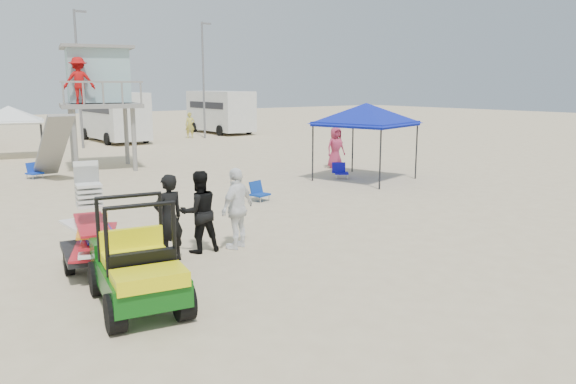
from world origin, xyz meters
TOP-DOWN VIEW (x-y plane):
  - ground at (0.00, 0.00)m, footprint 140.00×140.00m
  - utility_cart at (-3.73, 1.57)m, footprint 1.61×2.61m
  - surf_trailer at (-3.72, 3.90)m, footprint 1.46×2.27m
  - man_left at (-2.21, 3.60)m, footprint 0.75×0.56m
  - man_mid at (-1.36, 3.85)m, footprint 0.98×0.81m
  - man_right at (-0.51, 3.60)m, footprint 1.20×0.86m
  - lifeguard_tower at (1.09, 18.05)m, footprint 3.96×3.96m
  - canopy_blue at (8.56, 8.74)m, footprint 3.87×3.87m
  - canopy_white_c at (-1.32, 24.63)m, footprint 3.71×3.71m
  - beach_chair_a at (-1.97, 17.00)m, footprint 0.69×0.75m
  - beach_chair_b at (2.86, 7.84)m, footprint 0.66×0.71m
  - beach_chair_c at (8.01, 9.61)m, footprint 0.73×0.84m
  - rv_mid_right at (6.00, 29.99)m, footprint 2.64×7.00m
  - rv_far_right at (15.00, 31.49)m, footprint 2.64×6.60m
  - light_pole_left at (3.00, 27.00)m, footprint 0.14×0.14m
  - light_pole_right at (12.00, 28.50)m, footprint 0.14×0.14m
  - distant_beachgoers at (3.41, 16.92)m, footprint 17.02×18.07m

SIDE VIEW (x-z plane):
  - ground at x=0.00m, z-range 0.00..0.00m
  - beach_chair_a at x=-1.97m, z-range -0.01..0.63m
  - beach_chair_b at x=2.86m, z-range -0.01..0.63m
  - beach_chair_c at x=8.01m, z-range -0.01..0.63m
  - surf_trailer at x=-3.72m, z-range -0.18..1.80m
  - utility_cart at x=-3.73m, z-range -0.06..1.79m
  - distant_beachgoers at x=3.41m, z-range -0.05..1.81m
  - man_mid at x=-1.36m, z-range 0.00..1.86m
  - man_right at x=-0.51m, z-range 0.00..1.88m
  - man_left at x=-2.21m, z-range 0.00..1.89m
  - rv_far_right at x=15.00m, z-range 0.17..3.42m
  - rv_mid_right at x=6.00m, z-range 0.17..3.42m
  - canopy_white_c at x=-1.32m, z-range 0.99..4.08m
  - canopy_blue at x=8.56m, z-range 1.17..4.61m
  - lifeguard_tower at x=1.09m, z-range 1.30..6.58m
  - light_pole_left at x=3.00m, z-range 0.00..8.00m
  - light_pole_right at x=12.00m, z-range 0.00..8.00m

